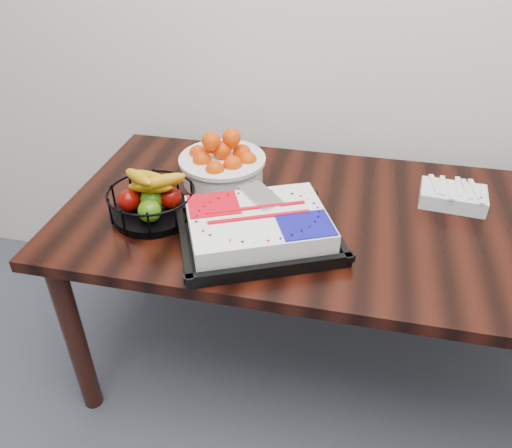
% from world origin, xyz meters
% --- Properties ---
extents(table, '(1.80, 0.90, 0.75)m').
position_xyz_m(table, '(0.00, 2.00, 0.66)').
color(table, black).
rests_on(table, ground).
extents(cake_tray, '(0.58, 0.53, 0.10)m').
position_xyz_m(cake_tray, '(-0.21, 1.81, 0.79)').
color(cake_tray, black).
rests_on(cake_tray, table).
extents(tangerine_bowl, '(0.31, 0.31, 0.20)m').
position_xyz_m(tangerine_bowl, '(-0.41, 2.14, 0.84)').
color(tangerine_bowl, white).
rests_on(tangerine_bowl, table).
extents(fruit_basket, '(0.28, 0.28, 0.15)m').
position_xyz_m(fruit_basket, '(-0.57, 1.87, 0.81)').
color(fruit_basket, black).
rests_on(fruit_basket, table).
extents(fork_bag, '(0.23, 0.16, 0.06)m').
position_xyz_m(fork_bag, '(0.40, 2.16, 0.78)').
color(fork_bag, silver).
rests_on(fork_bag, table).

